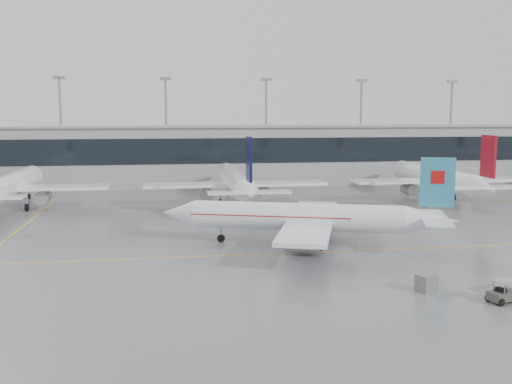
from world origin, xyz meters
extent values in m
plane|color=slate|center=(0.00, 0.00, 0.00)|extent=(320.00, 320.00, 0.00)
cube|color=gold|center=(0.00, 0.00, 0.01)|extent=(120.00, 0.25, 0.01)
cube|color=gold|center=(0.00, 30.00, 0.01)|extent=(120.00, 0.25, 0.01)
cube|color=gold|center=(-30.00, 15.00, 0.01)|extent=(0.25, 60.00, 0.01)
cube|color=gray|center=(0.00, 62.00, 6.00)|extent=(180.00, 15.00, 12.00)
cube|color=black|center=(0.00, 54.45, 7.50)|extent=(180.00, 0.20, 5.00)
cube|color=gray|center=(0.00, 62.00, 12.20)|extent=(182.00, 16.00, 0.40)
cylinder|color=gray|center=(-33.00, 68.00, 11.00)|extent=(0.50, 0.50, 22.00)
cube|color=gray|center=(-33.00, 68.00, 22.30)|extent=(2.40, 1.00, 0.60)
cylinder|color=gray|center=(-11.00, 68.00, 11.00)|extent=(0.50, 0.50, 22.00)
cube|color=gray|center=(-11.00, 68.00, 22.30)|extent=(2.40, 1.00, 0.60)
cylinder|color=gray|center=(11.00, 68.00, 11.00)|extent=(0.50, 0.50, 22.00)
cube|color=gray|center=(11.00, 68.00, 22.30)|extent=(2.40, 1.00, 0.60)
cylinder|color=gray|center=(33.00, 68.00, 11.00)|extent=(0.50, 0.50, 22.00)
cube|color=gray|center=(33.00, 68.00, 22.30)|extent=(2.40, 1.00, 0.60)
cylinder|color=gray|center=(55.00, 68.00, 11.00)|extent=(0.50, 0.50, 22.00)
cube|color=gray|center=(55.00, 68.00, 22.30)|extent=(2.40, 1.00, 0.60)
cylinder|color=white|center=(3.37, 3.55, 3.28)|extent=(23.37, 10.51, 3.10)
cone|color=white|center=(-9.71, 7.98, 3.28)|extent=(4.78, 4.22, 3.10)
cone|color=white|center=(17.21, -1.13, 3.28)|extent=(6.30, 4.73, 3.10)
cube|color=white|center=(4.79, 3.07, 2.88)|extent=(12.94, 25.85, 0.45)
cube|color=white|center=(17.40, -1.20, 3.58)|extent=(5.81, 10.22, 0.25)
cube|color=teal|center=(17.59, -1.26, 7.47)|extent=(3.52, 1.49, 5.29)
cylinder|color=gray|center=(2.78, -1.32, 1.38)|extent=(4.08, 3.14, 2.10)
cylinder|color=gray|center=(5.86, 7.78, 1.38)|extent=(4.08, 3.14, 2.10)
cylinder|color=gray|center=(-4.97, 6.38, 1.09)|extent=(0.20, 0.20, 1.28)
cylinder|color=black|center=(-4.97, 6.38, 0.45)|extent=(0.95, 0.57, 0.90)
cylinder|color=gray|center=(4.91, 0.29, 1.19)|extent=(0.24, 0.24, 1.28)
cylinder|color=black|center=(4.91, 0.29, 0.55)|extent=(1.19, 0.78, 1.10)
cylinder|color=gray|center=(6.57, 5.21, 1.19)|extent=(0.24, 0.24, 1.28)
cylinder|color=black|center=(6.57, 5.21, 0.55)|extent=(1.19, 0.78, 1.10)
cube|color=#B70F0F|center=(17.59, -1.26, 8.03)|extent=(1.47, 0.88, 1.40)
cube|color=#B70F0F|center=(0.53, 4.51, 3.48)|extent=(18.05, 8.74, 0.12)
cylinder|color=white|center=(-35.00, 35.00, 3.80)|extent=(3.59, 27.36, 3.59)
cone|color=white|center=(-35.00, 50.68, 3.80)|extent=(3.59, 4.00, 3.59)
cube|color=white|center=(-35.00, 33.50, 3.40)|extent=(29.64, 5.00, 0.45)
cylinder|color=gray|center=(-30.20, 34.00, 1.90)|extent=(2.10, 3.60, 2.10)
cylinder|color=gray|center=(-35.00, 45.68, 1.23)|extent=(0.20, 0.20, 1.56)
cylinder|color=black|center=(-35.00, 45.68, 0.45)|extent=(0.30, 0.90, 0.90)
cylinder|color=gray|center=(-32.40, 32.50, 1.33)|extent=(0.24, 0.24, 1.56)
cylinder|color=black|center=(-32.40, 32.50, 0.55)|extent=(0.45, 1.10, 1.10)
cylinder|color=white|center=(0.00, 35.00, 3.80)|extent=(3.59, 27.36, 3.59)
cone|color=white|center=(0.00, 50.68, 3.80)|extent=(3.59, 4.00, 3.59)
cone|color=white|center=(0.00, 18.52, 3.80)|extent=(3.59, 5.60, 3.59)
cube|color=white|center=(0.00, 33.50, 3.40)|extent=(29.64, 5.00, 0.45)
cube|color=white|center=(0.00, 18.32, 4.10)|extent=(11.40, 2.80, 0.25)
cube|color=#090E33|center=(0.00, 18.12, 8.66)|extent=(0.35, 3.60, 6.12)
cylinder|color=gray|center=(-4.80, 34.00, 1.90)|extent=(2.10, 3.60, 2.10)
cylinder|color=gray|center=(4.80, 34.00, 1.90)|extent=(2.10, 3.60, 2.10)
cylinder|color=gray|center=(0.00, 45.68, 1.23)|extent=(0.20, 0.20, 1.56)
cylinder|color=black|center=(0.00, 45.68, 0.45)|extent=(0.30, 0.90, 0.90)
cylinder|color=gray|center=(-2.60, 32.50, 1.33)|extent=(0.24, 0.24, 1.56)
cylinder|color=black|center=(-2.60, 32.50, 0.55)|extent=(0.45, 1.10, 1.10)
cylinder|color=gray|center=(2.60, 32.50, 1.33)|extent=(0.24, 0.24, 1.56)
cylinder|color=black|center=(2.60, 32.50, 0.55)|extent=(0.45, 1.10, 1.10)
cylinder|color=white|center=(35.00, 35.00, 3.80)|extent=(3.59, 27.36, 3.59)
cone|color=white|center=(35.00, 50.68, 3.80)|extent=(3.59, 4.00, 3.59)
cone|color=white|center=(35.00, 18.52, 3.80)|extent=(3.59, 5.60, 3.59)
cube|color=white|center=(35.00, 33.50, 3.40)|extent=(29.64, 5.00, 0.45)
cube|color=white|center=(35.00, 18.32, 4.10)|extent=(11.40, 2.80, 0.25)
cube|color=maroon|center=(35.00, 18.12, 8.66)|extent=(0.35, 3.60, 6.12)
cylinder|color=gray|center=(30.20, 34.00, 1.90)|extent=(2.10, 3.60, 2.10)
cylinder|color=gray|center=(39.80, 34.00, 1.90)|extent=(2.10, 3.60, 2.10)
cylinder|color=gray|center=(35.00, 45.68, 1.23)|extent=(0.20, 0.20, 1.56)
cylinder|color=black|center=(35.00, 45.68, 0.45)|extent=(0.30, 0.90, 0.90)
cylinder|color=gray|center=(32.40, 32.50, 1.33)|extent=(0.24, 0.24, 1.56)
cylinder|color=black|center=(32.40, 32.50, 0.55)|extent=(0.45, 1.10, 1.10)
cylinder|color=gray|center=(37.60, 32.50, 1.33)|extent=(0.24, 0.24, 1.56)
cylinder|color=black|center=(37.60, 32.50, 0.55)|extent=(0.45, 1.10, 1.10)
cube|color=#3F4339|center=(15.01, -18.23, 0.55)|extent=(2.65, 1.90, 0.70)
cube|color=gray|center=(15.20, -18.18, 1.71)|extent=(2.17, 1.76, 0.06)
cube|color=black|center=(14.72, -18.32, 1.00)|extent=(0.70, 0.90, 0.40)
cylinder|color=gray|center=(14.68, -18.90, 1.24)|extent=(0.08, 0.08, 0.90)
cylinder|color=gray|center=(14.38, -17.84, 1.24)|extent=(0.08, 0.08, 0.90)
cylinder|color=gray|center=(15.72, -17.46, 1.24)|extent=(0.08, 0.08, 0.90)
cylinder|color=black|center=(14.32, -19.10, 0.30)|extent=(0.63, 0.36, 0.60)
cylinder|color=black|center=(13.97, -17.86, 0.30)|extent=(0.63, 0.36, 0.60)
cylinder|color=black|center=(15.69, -17.37, 0.30)|extent=(0.63, 0.36, 0.60)
cube|color=slate|center=(10.26, -14.69, 0.71)|extent=(1.81, 1.75, 1.42)
camera|label=1|loc=(-10.90, -58.05, 14.69)|focal=40.00mm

